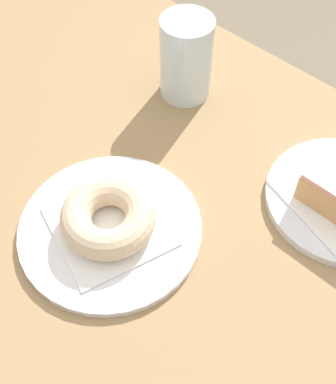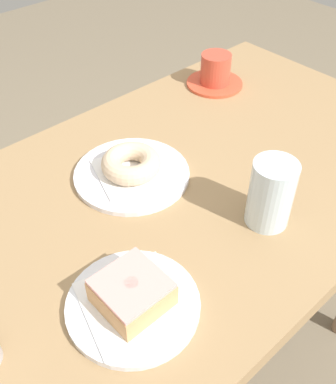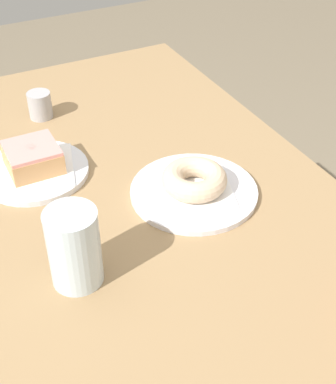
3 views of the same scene
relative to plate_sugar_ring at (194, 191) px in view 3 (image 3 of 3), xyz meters
name	(u,v)px [view 3 (image 3 of 3)]	position (x,y,z in m)	size (l,w,h in m)	color
table	(157,249)	(-0.01, 0.08, -0.09)	(1.23, 0.65, 0.77)	#9B7A51
plate_sugar_ring	(194,191)	(0.00, 0.00, 0.00)	(0.22, 0.22, 0.01)	white
napkin_sugar_ring	(194,188)	(0.00, 0.00, 0.01)	(0.13, 0.13, 0.00)	white
donut_sugar_ring	(194,179)	(0.00, 0.00, 0.03)	(0.11, 0.11, 0.04)	beige
plate_glazed_square	(35,171)	(0.18, 0.23, 0.00)	(0.19, 0.19, 0.01)	white
napkin_glazed_square	(35,168)	(0.18, 0.23, 0.01)	(0.14, 0.14, 0.00)	white
donut_glazed_square	(33,157)	(0.18, 0.23, 0.03)	(0.09, 0.09, 0.04)	tan
water_glass	(74,248)	(-0.10, 0.25, 0.06)	(0.07, 0.07, 0.12)	silver
sugar_jar	(40,105)	(0.38, 0.16, 0.02)	(0.05, 0.05, 0.06)	#AEACB0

